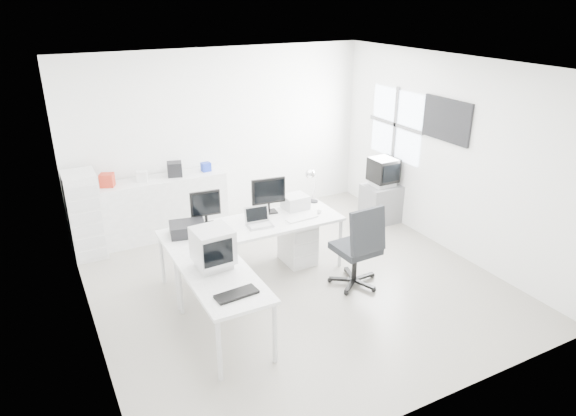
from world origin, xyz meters
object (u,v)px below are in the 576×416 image
lcd_monitor_large (269,196)px  main_desk (254,249)px  laser_printer (295,202)px  tv_cabinet (381,203)px  side_desk (224,307)px  drawer_pedestal (298,242)px  office_chair (356,244)px  laptop (259,218)px  filing_cabinet (85,215)px  crt_tv (383,172)px  sideboard (165,207)px  crt_monitor (213,249)px  lcd_monitor_small (206,208)px  inkjet_printer (188,229)px

lcd_monitor_large → main_desk: bearing=-137.5°
laser_printer → tv_cabinet: laser_printer is taller
side_desk → drawer_pedestal: side_desk is taller
side_desk → office_chair: 1.94m
laptop → filing_cabinet: 2.62m
crt_tv → laser_printer: bearing=-167.2°
laser_printer → office_chair: (0.31, -1.06, -0.26)m
laser_printer → tv_cabinet: bearing=10.7°
sideboard → crt_monitor: bearing=-93.1°
side_desk → sideboard: (0.14, 2.88, 0.10)m
laptop → drawer_pedestal: bearing=18.4°
laptop → filing_cabinet: size_ratio=0.27×
drawer_pedestal → sideboard: size_ratio=0.31×
drawer_pedestal → lcd_monitor_small: (-1.25, 0.20, 0.70)m
inkjet_printer → lcd_monitor_large: bearing=18.2°
drawer_pedestal → filing_cabinet: filing_cabinet is taller
lcd_monitor_large → sideboard: (-1.06, 1.53, -0.52)m
lcd_monitor_small → sideboard: lcd_monitor_small is taller
office_chair → crt_tv: (1.54, 1.48, 0.28)m
lcd_monitor_large → laptop: lcd_monitor_large is taller
lcd_monitor_small → crt_monitor: bearing=-99.6°
laser_printer → filing_cabinet: size_ratio=0.27×
lcd_monitor_small → inkjet_printer: bearing=-147.8°
side_desk → lcd_monitor_small: bearing=77.5°
laptop → office_chair: office_chair is taller
lcd_monitor_large → crt_tv: 2.29m
lcd_monitor_small → lcd_monitor_large: same height
inkjet_printer → lcd_monitor_large: size_ratio=0.88×
main_desk → crt_tv: crt_tv is taller
inkjet_printer → crt_tv: 3.50m
lcd_monitor_large → laser_printer: bearing=2.7°
main_desk → crt_monitor: (-0.85, -0.85, 0.60)m
tv_cabinet → lcd_monitor_large: bearing=-170.1°
side_desk → sideboard: bearing=87.2°
main_desk → laptop: (0.05, -0.10, 0.49)m
office_chair → crt_tv: size_ratio=2.32×
lcd_monitor_large → tv_cabinet: bearing=16.8°
laser_printer → filing_cabinet: 3.01m
drawer_pedestal → lcd_monitor_large: 0.80m
lcd_monitor_small → laser_printer: size_ratio=1.47×
lcd_monitor_small → crt_tv: bearing=12.7°
main_desk → office_chair: office_chair is taller
drawer_pedestal → crt_tv: size_ratio=1.20×
laser_printer → laptop: bearing=-157.5°
office_chair → filing_cabinet: bearing=137.7°
laser_printer → crt_tv: (1.85, 0.42, 0.02)m
main_desk → filing_cabinet: filing_cabinet is taller
lcd_monitor_small → lcd_monitor_large: bearing=5.6°
inkjet_printer → crt_monitor: bearing=-78.9°
crt_monitor → side_desk: bearing=-93.2°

